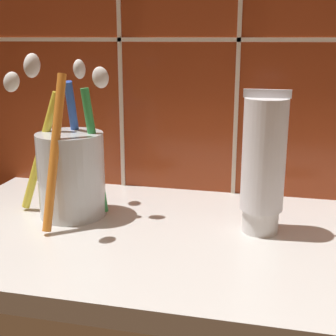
% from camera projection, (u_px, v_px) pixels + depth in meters
% --- Properties ---
extents(sink_counter, '(0.58, 0.28, 0.02)m').
position_uv_depth(sink_counter, '(205.00, 244.00, 0.47)').
color(sink_counter, silver).
rests_on(sink_counter, ground).
extents(toothbrush_cup, '(0.12, 0.13, 0.18)m').
position_uv_depth(toothbrush_cup, '(71.00, 169.00, 0.51)').
color(toothbrush_cup, silver).
rests_on(toothbrush_cup, sink_counter).
extents(toothpaste_tube, '(0.04, 0.04, 0.14)m').
position_uv_depth(toothpaste_tube, '(263.00, 164.00, 0.46)').
color(toothpaste_tube, white).
rests_on(toothpaste_tube, sink_counter).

